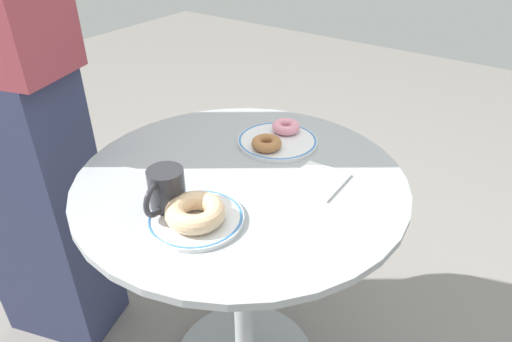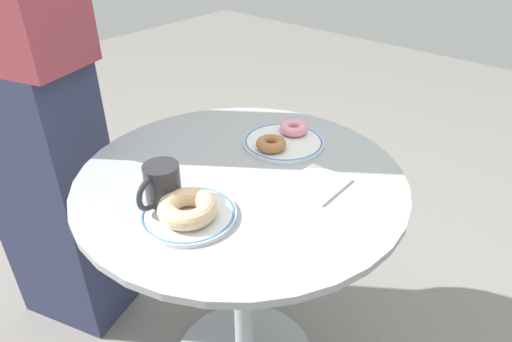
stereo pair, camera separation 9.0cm
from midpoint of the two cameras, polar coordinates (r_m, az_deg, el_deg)
name	(u,v)px [view 2 (the right image)]	position (r m, az deg, el deg)	size (l,w,h in m)	color
cafe_table	(242,250)	(1.24, 0.41, -9.86)	(0.79, 0.79, 0.72)	#999EA3
plate_left	(189,215)	(0.96, -5.72, -5.51)	(0.20, 0.20, 0.01)	white
plate_right	(283,142)	(1.23, 5.55, 3.56)	(0.22, 0.22, 0.01)	white
donut_glazed	(188,208)	(0.94, -5.81, -4.72)	(0.12, 0.12, 0.04)	#E0B789
donut_pink_frosted	(294,128)	(1.27, 6.76, 5.28)	(0.08, 0.08, 0.03)	pink
donut_cinnamon	(271,144)	(1.18, 4.08, 3.36)	(0.08, 0.08, 0.03)	#A36B3D
paper_napkin	(317,184)	(1.08, 9.98, -1.64)	(0.13, 0.11, 0.01)	white
coffee_mug	(161,186)	(0.98, -9.14, -1.94)	(0.12, 0.08, 0.10)	#28282D
person_figure	(19,74)	(1.39, -25.80, 10.81)	(0.33, 0.44, 1.76)	#2D3351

